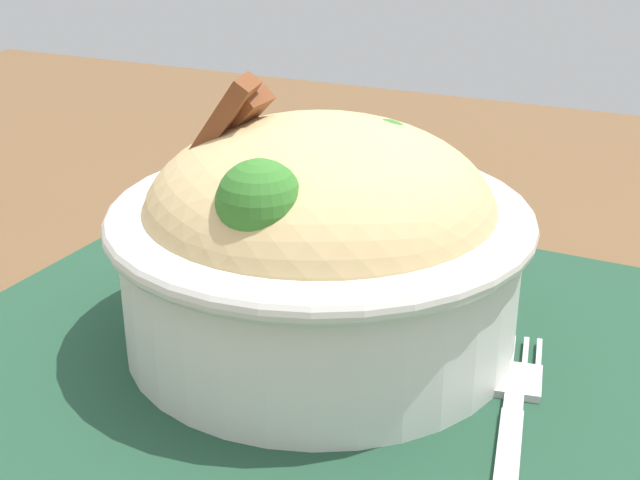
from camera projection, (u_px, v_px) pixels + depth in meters
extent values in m
cube|color=brown|center=(417.00, 400.00, 0.40)|extent=(1.38, 1.00, 0.02)
cylinder|color=brown|center=(53.00, 352.00, 1.15)|extent=(0.04, 0.04, 0.71)
cube|color=#1E422D|center=(366.00, 383.00, 0.39)|extent=(0.43, 0.36, 0.00)
cylinder|color=silver|center=(320.00, 272.00, 0.41)|extent=(0.18, 0.18, 0.07)
torus|color=silver|center=(320.00, 217.00, 0.40)|extent=(0.19, 0.19, 0.01)
ellipsoid|color=tan|center=(320.00, 215.00, 0.40)|extent=(0.21, 0.21, 0.09)
sphere|color=#347529|center=(260.00, 203.00, 0.34)|extent=(0.04, 0.04, 0.04)
sphere|color=#347529|center=(384.00, 155.00, 0.40)|extent=(0.03, 0.03, 0.03)
sphere|color=#347529|center=(367.00, 161.00, 0.39)|extent=(0.03, 0.03, 0.03)
cylinder|color=orange|center=(413.00, 165.00, 0.40)|extent=(0.02, 0.03, 0.01)
cube|color=brown|center=(227.00, 131.00, 0.41)|extent=(0.04, 0.02, 0.04)
cube|color=brown|center=(217.00, 132.00, 0.40)|extent=(0.04, 0.03, 0.05)
cube|color=#BCBCBC|center=(507.00, 467.00, 0.33)|extent=(0.02, 0.07, 0.00)
cube|color=#BCBCBC|center=(513.00, 405.00, 0.37)|extent=(0.01, 0.01, 0.00)
cube|color=#BCBCBC|center=(516.00, 381.00, 0.38)|extent=(0.03, 0.03, 0.00)
cube|color=#BCBCBC|center=(539.00, 355.00, 0.40)|extent=(0.01, 0.02, 0.00)
cube|color=#BCBCBC|center=(525.00, 353.00, 0.41)|extent=(0.01, 0.02, 0.00)
cube|color=#BCBCBC|center=(512.00, 351.00, 0.41)|extent=(0.01, 0.02, 0.00)
cube|color=#BCBCBC|center=(499.00, 350.00, 0.41)|extent=(0.01, 0.02, 0.00)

